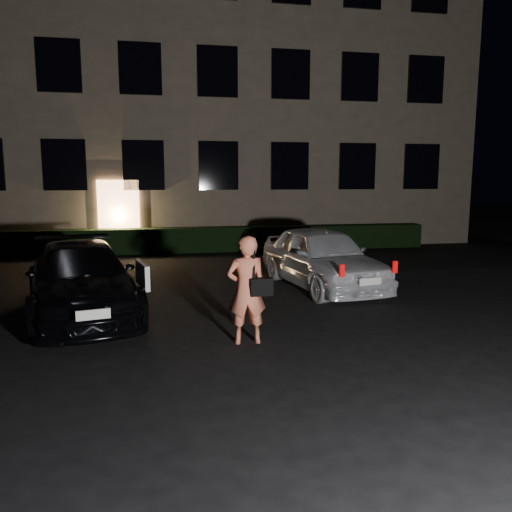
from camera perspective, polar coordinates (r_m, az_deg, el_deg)
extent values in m
plane|color=black|center=(7.67, 5.01, -10.49)|extent=(80.00, 80.00, 0.00)
cube|color=brown|center=(22.33, -5.57, 17.68)|extent=(20.00, 8.00, 12.00)
cube|color=#F2AB6C|center=(18.02, -15.39, 4.40)|extent=(1.40, 0.10, 2.50)
cube|color=black|center=(18.21, -21.03, 9.69)|extent=(1.40, 0.10, 1.70)
cube|color=black|center=(17.93, -12.71, 10.08)|extent=(1.40, 0.10, 1.70)
cube|color=black|center=(18.02, -4.29, 10.25)|extent=(1.40, 0.10, 1.70)
cube|color=black|center=(18.49, 3.87, 10.22)|extent=(1.40, 0.10, 1.70)
cube|color=black|center=(19.29, 11.49, 10.01)|extent=(1.40, 0.10, 1.70)
cube|color=black|center=(20.40, 18.38, 9.66)|extent=(1.40, 0.10, 1.70)
cube|color=black|center=(18.57, -21.60, 19.59)|extent=(1.40, 0.10, 1.70)
cube|color=black|center=(18.30, -13.07, 20.14)|extent=(1.40, 0.10, 1.70)
cube|color=black|center=(18.39, -4.41, 20.27)|extent=(1.40, 0.10, 1.70)
cube|color=black|center=(18.84, 3.98, 19.99)|extent=(1.40, 0.10, 1.70)
cube|color=black|center=(19.64, 11.80, 19.38)|extent=(1.40, 0.10, 1.70)
cube|color=black|center=(20.72, 18.83, 18.53)|extent=(1.40, 0.10, 1.70)
cube|color=black|center=(17.71, -4.04, 1.93)|extent=(15.00, 0.70, 0.85)
imported|color=black|center=(9.95, -19.38, -2.51)|extent=(2.82, 4.87, 1.33)
cube|color=white|center=(9.22, -12.85, -2.10)|extent=(0.29, 0.94, 0.44)
cube|color=silver|center=(7.66, -18.11, -6.37)|extent=(0.48, 0.15, 0.15)
imported|color=silver|center=(11.76, 7.54, -0.13)|extent=(2.35, 4.45, 1.44)
cube|color=red|center=(9.71, 9.80, -1.67)|extent=(0.09, 0.07, 0.24)
cube|color=red|center=(10.35, 15.61, -1.22)|extent=(0.09, 0.07, 0.24)
cube|color=silver|center=(10.02, 12.91, -2.84)|extent=(0.48, 0.12, 0.14)
imported|color=#DB6F4E|center=(7.67, -1.10, -3.88)|extent=(0.62, 0.41, 1.69)
cube|color=black|center=(7.59, 0.61, -3.55)|extent=(0.35, 0.16, 0.27)
cube|color=black|center=(7.53, -0.29, -0.69)|extent=(0.04, 0.06, 0.52)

